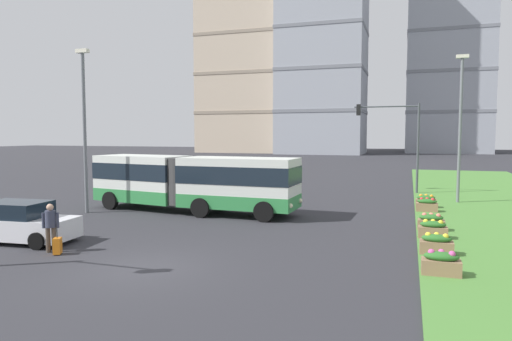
{
  "coord_description": "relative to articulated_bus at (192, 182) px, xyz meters",
  "views": [
    {
      "loc": [
        7.87,
        -12.34,
        4.19
      ],
      "look_at": [
        -0.18,
        11.84,
        2.2
      ],
      "focal_mm": 32.38,
      "sensor_mm": 36.0,
      "label": 1
    }
  ],
  "objects": [
    {
      "name": "apartment_tower_centre",
      "position": [
        19.22,
        95.38,
        15.99
      ],
      "size": [
        18.25,
        20.17,
        35.25
      ],
      "color": "#9EA3AD",
      "rests_on": "ground"
    },
    {
      "name": "streetlight_left",
      "position": [
        -5.23,
        -2.03,
        3.11
      ],
      "size": [
        0.7,
        0.28,
        8.65
      ],
      "color": "slate",
      "rests_on": "ground"
    },
    {
      "name": "flower_planter_5",
      "position": [
        12.11,
        5.22,
        -1.23
      ],
      "size": [
        1.1,
        0.56,
        0.74
      ],
      "color": "#937051",
      "rests_on": "grass_median"
    },
    {
      "name": "flower_planter_2",
      "position": [
        12.11,
        -2.99,
        -1.23
      ],
      "size": [
        1.1,
        0.56,
        0.74
      ],
      "color": "#937051",
      "rests_on": "grass_median"
    },
    {
      "name": "pedestrian_crossing",
      "position": [
        -0.91,
        -9.39,
        -0.65
      ],
      "size": [
        0.53,
        0.36,
        1.74
      ],
      "color": "#4C4238",
      "rests_on": "ground"
    },
    {
      "name": "ground_plane",
      "position": [
        3.27,
        -10.1,
        -1.65
      ],
      "size": [
        260.0,
        260.0,
        0.0
      ],
      "primitive_type": "plane",
      "color": "#2D2D33"
    },
    {
      "name": "flower_planter_4",
      "position": [
        12.11,
        3.73,
        -1.23
      ],
      "size": [
        1.1,
        0.56,
        0.74
      ],
      "color": "#937051",
      "rests_on": "grass_median"
    },
    {
      "name": "car_grey_wagon",
      "position": [
        -2.77,
        9.4,
        -0.9
      ],
      "size": [
        4.43,
        2.09,
        1.58
      ],
      "color": "slate",
      "rests_on": "ground"
    },
    {
      "name": "rolling_suitcase",
      "position": [
        -0.46,
        -9.59,
        -1.34
      ],
      "size": [
        0.38,
        0.43,
        0.97
      ],
      "color": "orange",
      "rests_on": "ground"
    },
    {
      "name": "flower_planter_1",
      "position": [
        12.11,
        -5.6,
        -1.23
      ],
      "size": [
        1.1,
        0.56,
        0.74
      ],
      "color": "#937051",
      "rests_on": "grass_median"
    },
    {
      "name": "articulated_bus",
      "position": [
        0.0,
        0.0,
        0.0
      ],
      "size": [
        12.01,
        3.72,
        3.0
      ],
      "color": "silver",
      "rests_on": "ground"
    },
    {
      "name": "flower_planter_0",
      "position": [
        12.11,
        -8.1,
        -1.23
      ],
      "size": [
        1.1,
        0.56,
        0.74
      ],
      "color": "#937051",
      "rests_on": "grass_median"
    },
    {
      "name": "apartment_tower_westcentre",
      "position": [
        -7.29,
        79.17,
        24.65
      ],
      "size": [
        18.3,
        15.44,
        52.57
      ],
      "color": "#9EA3AD",
      "rests_on": "ground"
    },
    {
      "name": "apartment_tower_west",
      "position": [
        -26.73,
        83.11,
        25.04
      ],
      "size": [
        19.54,
        16.32,
        53.33
      ],
      "color": "#C6B299",
      "rests_on": "ground"
    },
    {
      "name": "flower_planter_3",
      "position": [
        12.11,
        -1.38,
        -1.23
      ],
      "size": [
        1.1,
        0.56,
        0.74
      ],
      "color": "#937051",
      "rests_on": "grass_median"
    },
    {
      "name": "streetlight_median",
      "position": [
        14.01,
        7.87,
        3.26
      ],
      "size": [
        0.7,
        0.28,
        8.93
      ],
      "color": "slate",
      "rests_on": "ground"
    },
    {
      "name": "car_white_van",
      "position": [
        -3.27,
        -8.5,
        -0.9
      ],
      "size": [
        4.54,
        2.33,
        1.58
      ],
      "color": "silver",
      "rests_on": "ground"
    },
    {
      "name": "traffic_light_far_right",
      "position": [
        10.26,
        11.9,
        2.74
      ],
      "size": [
        4.52,
        0.28,
        6.38
      ],
      "color": "#474C51",
      "rests_on": "ground"
    }
  ]
}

